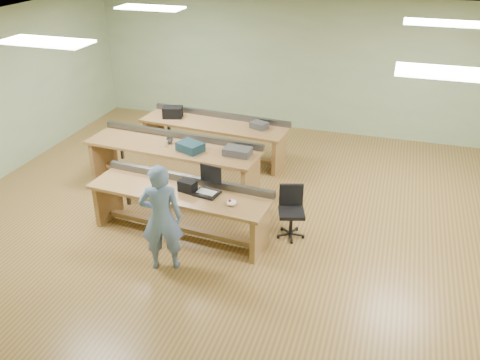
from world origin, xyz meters
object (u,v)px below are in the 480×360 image
at_px(parts_bin_teal, 190,147).
at_px(mug, 170,140).
at_px(workbench_front, 180,202).
at_px(workbench_mid, 174,154).
at_px(workbench_back, 215,131).
at_px(task_chair, 291,218).
at_px(drinks_can, 166,143).
at_px(person, 161,218).
at_px(camera_bag, 187,186).
at_px(parts_bin_grey, 237,151).
at_px(laptop_base, 207,193).

distance_m(parts_bin_teal, mug, 0.54).
xyz_separation_m(workbench_front, workbench_mid, (-0.81, 1.56, 0.01)).
height_order(workbench_back, parts_bin_teal, parts_bin_teal).
xyz_separation_m(task_chair, drinks_can, (-2.54, 1.02, 0.50)).
bearing_deg(drinks_can, workbench_back, 73.31).
distance_m(workbench_front, person, 0.91).
height_order(camera_bag, drinks_can, camera_bag).
height_order(task_chair, parts_bin_grey, parts_bin_grey).
relative_size(workbench_front, workbench_back, 0.94).
bearing_deg(workbench_mid, workbench_front, -58.68).
xyz_separation_m(person, drinks_can, (-1.03, 2.34, 0.01)).
bearing_deg(workbench_front, workbench_back, 104.24).
xyz_separation_m(parts_bin_teal, drinks_can, (-0.49, 0.05, -0.02)).
bearing_deg(camera_bag, drinks_can, 137.21).
distance_m(workbench_back, mug, 1.31).
bearing_deg(drinks_can, workbench_front, -58.22).
relative_size(workbench_mid, camera_bag, 12.61).
xyz_separation_m(workbench_back, camera_bag, (0.62, -2.84, 0.28)).
bearing_deg(camera_bag, workbench_mid, 133.14).
bearing_deg(task_chair, workbench_mid, 138.55).
height_order(laptop_base, parts_bin_teal, parts_bin_teal).
distance_m(workbench_front, laptop_base, 0.48).
distance_m(person, mug, 2.71).
bearing_deg(parts_bin_teal, parts_bin_grey, 5.73).
height_order(laptop_base, camera_bag, camera_bag).
relative_size(workbench_back, parts_bin_teal, 7.06).
height_order(parts_bin_grey, mug, parts_bin_grey).
height_order(laptop_base, mug, mug).
distance_m(parts_bin_teal, parts_bin_grey, 0.85).
bearing_deg(laptop_base, task_chair, 29.38).
height_order(camera_bag, task_chair, camera_bag).
relative_size(workbench_front, task_chair, 3.52).
bearing_deg(drinks_can, workbench_mid, 41.80).
distance_m(camera_bag, task_chair, 1.66).
height_order(person, parts_bin_teal, person).
bearing_deg(workbench_back, parts_bin_grey, -50.77).
xyz_separation_m(workbench_front, mug, (-0.91, 1.63, 0.24)).
height_order(workbench_mid, person, person).
distance_m(person, task_chair, 2.08).
bearing_deg(mug, workbench_front, -60.79).
height_order(workbench_mid, parts_bin_grey, parts_bin_grey).
bearing_deg(workbench_mid, workbench_back, 79.92).
height_order(workbench_back, person, person).
xyz_separation_m(workbench_mid, mug, (-0.10, 0.07, 0.23)).
bearing_deg(drinks_can, mug, 89.88).
bearing_deg(camera_bag, workbench_back, 114.17).
distance_m(task_chair, parts_bin_teal, 2.33).
xyz_separation_m(workbench_mid, drinks_can, (-0.10, -0.09, 0.24)).
relative_size(workbench_front, mug, 22.96).
xyz_separation_m(workbench_mid, camera_bag, (0.94, -1.55, 0.27)).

